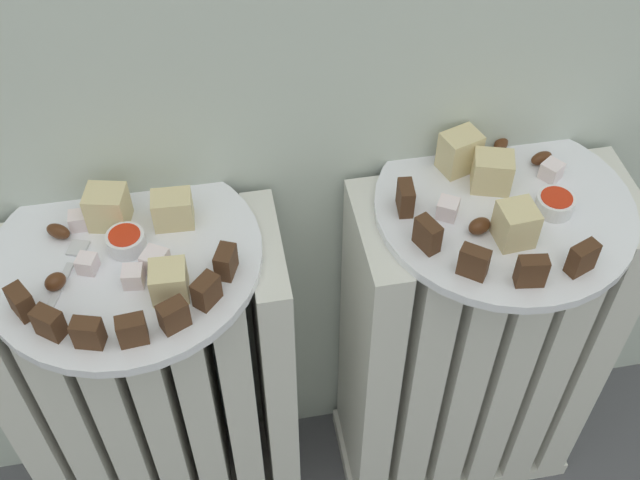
# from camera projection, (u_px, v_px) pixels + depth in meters

# --- Properties ---
(radiator_left) EXTENTS (0.36, 0.17, 0.57)m
(radiator_left) POSITION_uv_depth(u_px,v_px,m) (164.00, 399.00, 1.07)
(radiator_left) COLOR silver
(radiator_left) RESTS_ON ground_plane
(radiator_right) EXTENTS (0.36, 0.17, 0.57)m
(radiator_right) POSITION_uv_depth(u_px,v_px,m) (468.00, 352.00, 1.13)
(radiator_right) COLOR silver
(radiator_right) RESTS_ON ground_plane
(plate_left) EXTENTS (0.30, 0.30, 0.01)m
(plate_left) POSITION_uv_depth(u_px,v_px,m) (125.00, 258.00, 0.86)
(plate_left) COLOR white
(plate_left) RESTS_ON radiator_left
(plate_right) EXTENTS (0.30, 0.30, 0.01)m
(plate_right) POSITION_uv_depth(u_px,v_px,m) (504.00, 207.00, 0.91)
(plate_right) COLOR white
(plate_right) RESTS_ON radiator_right
(dark_cake_slice_left_0) EXTENTS (0.03, 0.03, 0.03)m
(dark_cake_slice_left_0) POSITION_uv_depth(u_px,v_px,m) (21.00, 302.00, 0.79)
(dark_cake_slice_left_0) COLOR #472B19
(dark_cake_slice_left_0) RESTS_ON plate_left
(dark_cake_slice_left_1) EXTENTS (0.03, 0.03, 0.03)m
(dark_cake_slice_left_1) POSITION_uv_depth(u_px,v_px,m) (49.00, 323.00, 0.77)
(dark_cake_slice_left_1) COLOR #472B19
(dark_cake_slice_left_1) RESTS_ON plate_left
(dark_cake_slice_left_2) EXTENTS (0.03, 0.03, 0.03)m
(dark_cake_slice_left_2) POSITION_uv_depth(u_px,v_px,m) (88.00, 333.00, 0.76)
(dark_cake_slice_left_2) COLOR #472B19
(dark_cake_slice_left_2) RESTS_ON plate_left
(dark_cake_slice_left_3) EXTENTS (0.03, 0.02, 0.03)m
(dark_cake_slice_left_3) POSITION_uv_depth(u_px,v_px,m) (132.00, 330.00, 0.76)
(dark_cake_slice_left_3) COLOR #472B19
(dark_cake_slice_left_3) RESTS_ON plate_left
(dark_cake_slice_left_4) EXTENTS (0.03, 0.03, 0.03)m
(dark_cake_slice_left_4) POSITION_uv_depth(u_px,v_px,m) (174.00, 315.00, 0.78)
(dark_cake_slice_left_4) COLOR #472B19
(dark_cake_slice_left_4) RESTS_ON plate_left
(dark_cake_slice_left_5) EXTENTS (0.03, 0.03, 0.03)m
(dark_cake_slice_left_5) POSITION_uv_depth(u_px,v_px,m) (206.00, 291.00, 0.80)
(dark_cake_slice_left_5) COLOR #472B19
(dark_cake_slice_left_5) RESTS_ON plate_left
(dark_cake_slice_left_6) EXTENTS (0.03, 0.03, 0.03)m
(dark_cake_slice_left_6) POSITION_uv_depth(u_px,v_px,m) (226.00, 262.00, 0.82)
(dark_cake_slice_left_6) COLOR #472B19
(dark_cake_slice_left_6) RESTS_ON plate_left
(marble_cake_slice_left_0) EXTENTS (0.05, 0.05, 0.05)m
(marble_cake_slice_left_0) POSITION_uv_depth(u_px,v_px,m) (108.00, 207.00, 0.87)
(marble_cake_slice_left_0) COLOR beige
(marble_cake_slice_left_0) RESTS_ON plate_left
(marble_cake_slice_left_1) EXTENTS (0.04, 0.03, 0.04)m
(marble_cake_slice_left_1) POSITION_uv_depth(u_px,v_px,m) (173.00, 210.00, 0.87)
(marble_cake_slice_left_1) COLOR beige
(marble_cake_slice_left_1) RESTS_ON plate_left
(marble_cake_slice_left_2) EXTENTS (0.04, 0.04, 0.04)m
(marble_cake_slice_left_2) POSITION_uv_depth(u_px,v_px,m) (169.00, 281.00, 0.80)
(marble_cake_slice_left_2) COLOR beige
(marble_cake_slice_left_2) RESTS_ON plate_left
(turkish_delight_left_0) EXTENTS (0.02, 0.02, 0.02)m
(turkish_delight_left_0) POSITION_uv_depth(u_px,v_px,m) (87.00, 264.00, 0.83)
(turkish_delight_left_0) COLOR white
(turkish_delight_left_0) RESTS_ON plate_left
(turkish_delight_left_1) EXTENTS (0.02, 0.02, 0.02)m
(turkish_delight_left_1) POSITION_uv_depth(u_px,v_px,m) (78.00, 220.00, 0.87)
(turkish_delight_left_1) COLOR white
(turkish_delight_left_1) RESTS_ON plate_left
(turkish_delight_left_2) EXTENTS (0.03, 0.03, 0.02)m
(turkish_delight_left_2) POSITION_uv_depth(u_px,v_px,m) (155.00, 261.00, 0.83)
(turkish_delight_left_2) COLOR white
(turkish_delight_left_2) RESTS_ON plate_left
(turkish_delight_left_3) EXTENTS (0.02, 0.02, 0.02)m
(turkish_delight_left_3) POSITION_uv_depth(u_px,v_px,m) (133.00, 276.00, 0.82)
(turkish_delight_left_3) COLOR white
(turkish_delight_left_3) RESTS_ON plate_left
(medjool_date_left_0) EXTENTS (0.03, 0.03, 0.02)m
(medjool_date_left_0) POSITION_uv_depth(u_px,v_px,m) (58.00, 231.00, 0.86)
(medjool_date_left_0) COLOR #4C2814
(medjool_date_left_0) RESTS_ON plate_left
(medjool_date_left_1) EXTENTS (0.03, 0.03, 0.02)m
(medjool_date_left_1) POSITION_uv_depth(u_px,v_px,m) (55.00, 282.00, 0.81)
(medjool_date_left_1) COLOR #4C2814
(medjool_date_left_1) RESTS_ON plate_left
(jam_bowl_left) EXTENTS (0.04, 0.04, 0.02)m
(jam_bowl_left) POSITION_uv_depth(u_px,v_px,m) (126.00, 241.00, 0.85)
(jam_bowl_left) COLOR white
(jam_bowl_left) RESTS_ON plate_left
(dark_cake_slice_right_0) EXTENTS (0.02, 0.03, 0.04)m
(dark_cake_slice_right_0) POSITION_uv_depth(u_px,v_px,m) (405.00, 198.00, 0.88)
(dark_cake_slice_right_0) COLOR #472B19
(dark_cake_slice_right_0) RESTS_ON plate_right
(dark_cake_slice_right_1) EXTENTS (0.03, 0.03, 0.04)m
(dark_cake_slice_right_1) POSITION_uv_depth(u_px,v_px,m) (427.00, 235.00, 0.85)
(dark_cake_slice_right_1) COLOR #472B19
(dark_cake_slice_right_1) RESTS_ON plate_right
(dark_cake_slice_right_2) EXTENTS (0.03, 0.03, 0.04)m
(dark_cake_slice_right_2) POSITION_uv_depth(u_px,v_px,m) (474.00, 262.00, 0.82)
(dark_cake_slice_right_2) COLOR #472B19
(dark_cake_slice_right_2) RESTS_ON plate_right
(dark_cake_slice_right_3) EXTENTS (0.03, 0.02, 0.04)m
(dark_cake_slice_right_3) POSITION_uv_depth(u_px,v_px,m) (531.00, 271.00, 0.81)
(dark_cake_slice_right_3) COLOR #472B19
(dark_cake_slice_right_3) RESTS_ON plate_right
(dark_cake_slice_right_4) EXTENTS (0.03, 0.03, 0.04)m
(dark_cake_slice_right_4) POSITION_uv_depth(u_px,v_px,m) (582.00, 258.00, 0.82)
(dark_cake_slice_right_4) COLOR #472B19
(dark_cake_slice_right_4) RESTS_ON plate_right
(marble_cake_slice_right_0) EXTENTS (0.05, 0.05, 0.05)m
(marble_cake_slice_right_0) POSITION_uv_depth(u_px,v_px,m) (460.00, 152.00, 0.92)
(marble_cake_slice_right_0) COLOR beige
(marble_cake_slice_right_0) RESTS_ON plate_right
(marble_cake_slice_right_1) EXTENTS (0.04, 0.04, 0.05)m
(marble_cake_slice_right_1) POSITION_uv_depth(u_px,v_px,m) (516.00, 224.00, 0.85)
(marble_cake_slice_right_1) COLOR beige
(marble_cake_slice_right_1) RESTS_ON plate_right
(marble_cake_slice_right_2) EXTENTS (0.05, 0.05, 0.04)m
(marble_cake_slice_right_2) POSITION_uv_depth(u_px,v_px,m) (492.00, 172.00, 0.91)
(marble_cake_slice_right_2) COLOR beige
(marble_cake_slice_right_2) RESTS_ON plate_right
(turkish_delight_right_0) EXTENTS (0.03, 0.03, 0.02)m
(turkish_delight_right_0) POSITION_uv_depth(u_px,v_px,m) (448.00, 209.00, 0.88)
(turkish_delight_right_0) COLOR white
(turkish_delight_right_0) RESTS_ON plate_right
(turkish_delight_right_1) EXTENTS (0.03, 0.03, 0.02)m
(turkish_delight_right_1) POSITION_uv_depth(u_px,v_px,m) (552.00, 171.00, 0.92)
(turkish_delight_right_1) COLOR white
(turkish_delight_right_1) RESTS_ON plate_right
(medjool_date_right_0) EXTENTS (0.03, 0.03, 0.01)m
(medjool_date_right_0) POSITION_uv_depth(u_px,v_px,m) (501.00, 144.00, 0.96)
(medjool_date_right_0) COLOR #4C2814
(medjool_date_right_0) RESTS_ON plate_right
(medjool_date_right_1) EXTENTS (0.03, 0.02, 0.02)m
(medjool_date_right_1) POSITION_uv_depth(u_px,v_px,m) (542.00, 158.00, 0.94)
(medjool_date_right_1) COLOR #4C2814
(medjool_date_right_1) RESTS_ON plate_right
(medjool_date_right_2) EXTENTS (0.03, 0.03, 0.02)m
(medjool_date_right_2) POSITION_uv_depth(u_px,v_px,m) (479.00, 226.00, 0.87)
(medjool_date_right_2) COLOR #4C2814
(medjool_date_right_2) RESTS_ON plate_right
(jam_bowl_right) EXTENTS (0.04, 0.04, 0.02)m
(jam_bowl_right) POSITION_uv_depth(u_px,v_px,m) (555.00, 203.00, 0.89)
(jam_bowl_right) COLOR white
(jam_bowl_right) RESTS_ON plate_right
(fork) EXTENTS (0.04, 0.09, 0.00)m
(fork) POSITION_uv_depth(u_px,v_px,m) (69.00, 268.00, 0.84)
(fork) COLOR silver
(fork) RESTS_ON plate_left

